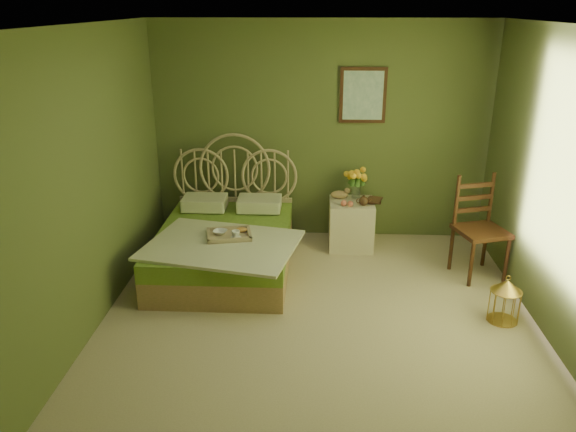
# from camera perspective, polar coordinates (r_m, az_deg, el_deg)

# --- Properties ---
(floor) EXTENTS (4.50, 4.50, 0.00)m
(floor) POSITION_cam_1_polar(r_m,az_deg,el_deg) (5.18, 3.09, -11.29)
(floor) COLOR #BFAC8A
(floor) RESTS_ON ground
(ceiling) EXTENTS (4.50, 4.50, 0.00)m
(ceiling) POSITION_cam_1_polar(r_m,az_deg,el_deg) (4.39, 3.78, 18.78)
(ceiling) COLOR silver
(ceiling) RESTS_ON wall_back
(wall_back) EXTENTS (4.00, 0.00, 4.00)m
(wall_back) POSITION_cam_1_polar(r_m,az_deg,el_deg) (6.80, 3.31, 8.46)
(wall_back) COLOR #555E31
(wall_back) RESTS_ON floor
(wall_left) EXTENTS (0.00, 4.50, 4.50)m
(wall_left) POSITION_cam_1_polar(r_m,az_deg,el_deg) (5.02, -20.11, 2.70)
(wall_left) COLOR #555E31
(wall_left) RESTS_ON floor
(wall_right) EXTENTS (0.00, 4.50, 4.50)m
(wall_right) POSITION_cam_1_polar(r_m,az_deg,el_deg) (5.06, 26.69, 1.85)
(wall_right) COLOR #555E31
(wall_right) RESTS_ON floor
(wall_art) EXTENTS (0.54, 0.04, 0.64)m
(wall_art) POSITION_cam_1_polar(r_m,az_deg,el_deg) (6.71, 7.63, 12.06)
(wall_art) COLOR #32170D
(wall_art) RESTS_ON wall_back
(bed) EXTENTS (1.66, 2.10, 1.30)m
(bed) POSITION_cam_1_polar(r_m,az_deg,el_deg) (6.19, -6.39, -2.77)
(bed) COLOR tan
(bed) RESTS_ON floor
(nightstand) EXTENTS (0.52, 0.52, 1.00)m
(nightstand) POSITION_cam_1_polar(r_m,az_deg,el_deg) (6.72, 6.48, -0.22)
(nightstand) COLOR beige
(nightstand) RESTS_ON floor
(chair) EXTENTS (0.59, 0.59, 1.08)m
(chair) POSITION_cam_1_polar(r_m,az_deg,el_deg) (6.27, 18.93, -0.43)
(chair) COLOR #32170D
(chair) RESTS_ON floor
(birdcage) EXTENTS (0.27, 0.27, 0.42)m
(birdcage) POSITION_cam_1_polar(r_m,az_deg,el_deg) (5.55, 21.15, -8.06)
(birdcage) COLOR #B58A3A
(birdcage) RESTS_ON floor
(book_lower) EXTENTS (0.19, 0.24, 0.02)m
(book_lower) POSITION_cam_1_polar(r_m,az_deg,el_deg) (6.66, 8.05, 1.57)
(book_lower) COLOR #381E0F
(book_lower) RESTS_ON nightstand
(book_upper) EXTENTS (0.23, 0.27, 0.02)m
(book_upper) POSITION_cam_1_polar(r_m,az_deg,el_deg) (6.66, 8.06, 1.73)
(book_upper) COLOR #472819
(book_upper) RESTS_ON nightstand
(cereal_bowl) EXTENTS (0.18, 0.18, 0.04)m
(cereal_bowl) POSITION_cam_1_polar(r_m,az_deg,el_deg) (5.89, -6.91, -1.62)
(cereal_bowl) COLOR white
(cereal_bowl) RESTS_ON bed
(coffee_cup) EXTENTS (0.09, 0.09, 0.08)m
(coffee_cup) POSITION_cam_1_polar(r_m,az_deg,el_deg) (5.75, -5.33, -1.87)
(coffee_cup) COLOR white
(coffee_cup) RESTS_ON bed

